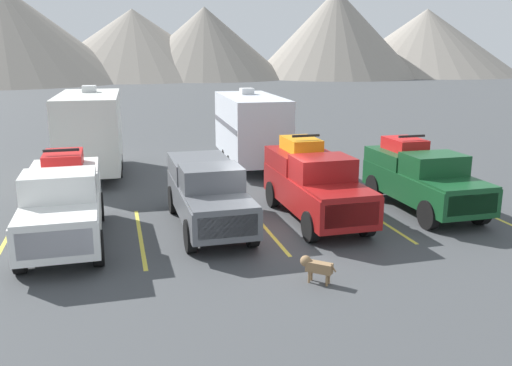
# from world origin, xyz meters

# --- Properties ---
(ground_plane) EXTENTS (240.00, 240.00, 0.00)m
(ground_plane) POSITION_xyz_m (0.00, 0.00, 0.00)
(ground_plane) COLOR #3F4244
(pickup_truck_a) EXTENTS (2.26, 5.88, 2.63)m
(pickup_truck_a) POSITION_xyz_m (-6.07, 0.82, 1.23)
(pickup_truck_a) COLOR white
(pickup_truck_a) RESTS_ON ground
(pickup_truck_b) EXTENTS (2.12, 5.79, 2.12)m
(pickup_truck_b) POSITION_xyz_m (-1.73, 1.14, 1.14)
(pickup_truck_b) COLOR #595B60
(pickup_truck_b) RESTS_ON ground
(pickup_truck_c) EXTENTS (2.13, 5.64, 2.73)m
(pickup_truck_c) POSITION_xyz_m (1.83, 1.08, 1.25)
(pickup_truck_c) COLOR maroon
(pickup_truck_c) RESTS_ON ground
(pickup_truck_d) EXTENTS (2.22, 5.41, 2.55)m
(pickup_truck_d) POSITION_xyz_m (5.89, 1.12, 1.18)
(pickup_truck_d) COLOR #144723
(pickup_truck_d) RESTS_ON ground
(lot_stripe_a) EXTENTS (0.12, 5.50, 0.01)m
(lot_stripe_a) POSITION_xyz_m (-7.83, 0.64, 0.00)
(lot_stripe_a) COLOR gold
(lot_stripe_a) RESTS_ON ground
(lot_stripe_b) EXTENTS (0.12, 5.50, 0.01)m
(lot_stripe_b) POSITION_xyz_m (-3.91, 0.64, 0.00)
(lot_stripe_b) COLOR gold
(lot_stripe_b) RESTS_ON ground
(lot_stripe_c) EXTENTS (0.12, 5.50, 0.01)m
(lot_stripe_c) POSITION_xyz_m (0.00, 0.64, 0.00)
(lot_stripe_c) COLOR gold
(lot_stripe_c) RESTS_ON ground
(lot_stripe_d) EXTENTS (0.12, 5.50, 0.01)m
(lot_stripe_d) POSITION_xyz_m (3.91, 0.64, 0.00)
(lot_stripe_d) COLOR gold
(lot_stripe_d) RESTS_ON ground
(lot_stripe_e) EXTENTS (0.12, 5.50, 0.01)m
(lot_stripe_e) POSITION_xyz_m (7.83, 0.64, 0.00)
(lot_stripe_e) COLOR gold
(lot_stripe_e) RESTS_ON ground
(camper_trailer_a) EXTENTS (2.80, 7.69, 3.94)m
(camper_trailer_a) POSITION_xyz_m (-5.52, 9.66, 2.07)
(camper_trailer_a) COLOR silver
(camper_trailer_a) RESTS_ON ground
(camper_trailer_b) EXTENTS (2.72, 7.58, 3.70)m
(camper_trailer_b) POSITION_xyz_m (1.82, 9.58, 1.95)
(camper_trailer_b) COLOR silver
(camper_trailer_b) RESTS_ON ground
(dog) EXTENTS (0.74, 0.68, 0.65)m
(dog) POSITION_xyz_m (0.05, -3.85, 0.43)
(dog) COLOR olive
(dog) RESTS_ON ground
(mountain_ridge) EXTENTS (152.69, 47.99, 16.82)m
(mountain_ridge) POSITION_xyz_m (-2.20, 89.34, 7.28)
(mountain_ridge) COLOR gray
(mountain_ridge) RESTS_ON ground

